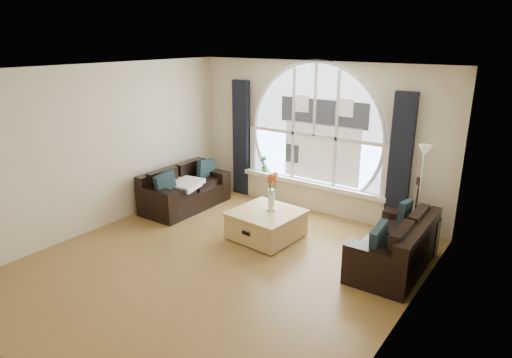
% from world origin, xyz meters
% --- Properties ---
extents(ground, '(5.00, 5.50, 0.01)m').
position_xyz_m(ground, '(0.00, 0.00, 0.00)').
color(ground, brown).
rests_on(ground, ground).
extents(ceiling, '(5.00, 5.50, 0.01)m').
position_xyz_m(ceiling, '(0.00, 0.00, 2.70)').
color(ceiling, silver).
rests_on(ceiling, ground).
extents(wall_back, '(5.00, 0.01, 2.70)m').
position_xyz_m(wall_back, '(0.00, 2.75, 1.35)').
color(wall_back, beige).
rests_on(wall_back, ground).
extents(wall_front, '(5.00, 0.01, 2.70)m').
position_xyz_m(wall_front, '(0.00, -2.75, 1.35)').
color(wall_front, beige).
rests_on(wall_front, ground).
extents(wall_left, '(0.01, 5.50, 2.70)m').
position_xyz_m(wall_left, '(-2.50, 0.00, 1.35)').
color(wall_left, beige).
rests_on(wall_left, ground).
extents(wall_right, '(0.01, 5.50, 2.70)m').
position_xyz_m(wall_right, '(2.50, 0.00, 1.35)').
color(wall_right, beige).
rests_on(wall_right, ground).
extents(attic_slope, '(0.92, 5.50, 0.72)m').
position_xyz_m(attic_slope, '(2.20, 0.00, 2.35)').
color(attic_slope, silver).
rests_on(attic_slope, ground).
extents(arched_window, '(2.60, 0.06, 2.15)m').
position_xyz_m(arched_window, '(0.00, 2.72, 1.62)').
color(arched_window, silver).
rests_on(arched_window, wall_back).
extents(window_sill, '(2.90, 0.22, 0.08)m').
position_xyz_m(window_sill, '(0.00, 2.65, 0.51)').
color(window_sill, white).
rests_on(window_sill, wall_back).
extents(window_frame, '(2.76, 0.08, 2.15)m').
position_xyz_m(window_frame, '(0.00, 2.69, 1.62)').
color(window_frame, white).
rests_on(window_frame, wall_back).
extents(neighbor_house, '(1.70, 0.02, 1.50)m').
position_xyz_m(neighbor_house, '(0.15, 2.71, 1.50)').
color(neighbor_house, silver).
rests_on(neighbor_house, wall_back).
extents(curtain_left, '(0.35, 0.12, 2.30)m').
position_xyz_m(curtain_left, '(-1.60, 2.63, 1.15)').
color(curtain_left, black).
rests_on(curtain_left, ground).
extents(curtain_right, '(0.35, 0.12, 2.30)m').
position_xyz_m(curtain_right, '(1.60, 2.63, 1.15)').
color(curtain_right, black).
rests_on(curtain_right, ground).
extents(sofa_left, '(0.85, 1.68, 0.74)m').
position_xyz_m(sofa_left, '(-1.97, 1.36, 0.40)').
color(sofa_left, black).
rests_on(sofa_left, ground).
extents(sofa_right, '(0.85, 1.65, 0.73)m').
position_xyz_m(sofa_right, '(2.02, 1.37, 0.40)').
color(sofa_right, black).
rests_on(sofa_right, ground).
extents(coffee_chest, '(1.07, 1.07, 0.49)m').
position_xyz_m(coffee_chest, '(0.03, 1.14, 0.24)').
color(coffee_chest, tan).
rests_on(coffee_chest, ground).
extents(throw_blanket, '(0.62, 0.62, 0.10)m').
position_xyz_m(throw_blanket, '(-1.88, 1.28, 0.50)').
color(throw_blanket, silver).
rests_on(throw_blanket, sofa_left).
extents(vase_flowers, '(0.24, 0.24, 0.70)m').
position_xyz_m(vase_flowers, '(0.06, 1.24, 0.84)').
color(vase_flowers, white).
rests_on(vase_flowers, coffee_chest).
extents(floor_lamp, '(0.24, 0.24, 1.60)m').
position_xyz_m(floor_lamp, '(2.06, 2.24, 0.80)').
color(floor_lamp, '#B2B2B2').
rests_on(floor_lamp, ground).
extents(guitar, '(0.39, 0.28, 1.06)m').
position_xyz_m(guitar, '(1.98, 2.49, 0.53)').
color(guitar, '#996127').
rests_on(guitar, ground).
extents(potted_plant, '(0.19, 0.16, 0.32)m').
position_xyz_m(potted_plant, '(-1.07, 2.65, 0.71)').
color(potted_plant, '#1E6023').
rests_on(potted_plant, window_sill).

